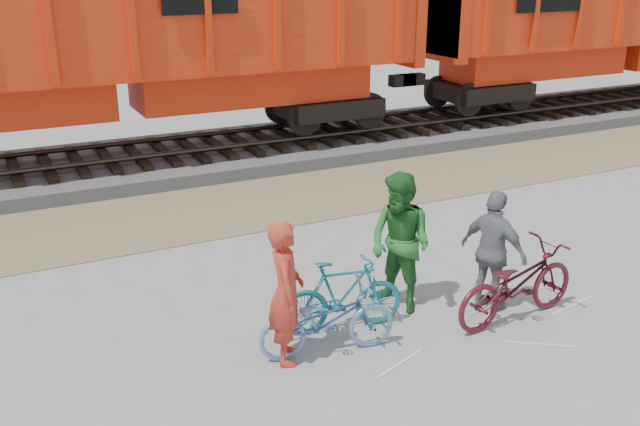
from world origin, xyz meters
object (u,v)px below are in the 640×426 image
(person_solo, at_px, (286,292))
(person_man, at_px, (400,243))
(hopper_car_right, at_px, (616,14))
(hopper_car_center, at_px, (118,37))
(bicycle_maroon, at_px, (517,284))
(bicycle_blue, at_px, (327,320))
(person_woman, at_px, (493,252))
(bicycle_teal, at_px, (342,295))

(person_solo, relative_size, person_man, 0.92)
(hopper_car_right, relative_size, person_solo, 7.79)
(hopper_car_center, relative_size, person_solo, 7.79)
(bicycle_maroon, bearing_deg, bicycle_blue, 77.53)
(hopper_car_right, xyz_separation_m, person_woman, (-12.02, -9.14, -2.14))
(bicycle_blue, bearing_deg, bicycle_maroon, -88.77)
(person_man, relative_size, person_woman, 1.13)
(hopper_car_center, relative_size, bicycle_blue, 8.07)
(bicycle_teal, xyz_separation_m, person_solo, (-0.94, -0.34, 0.40))
(hopper_car_center, distance_m, person_solo, 9.32)
(bicycle_blue, distance_m, person_solo, 0.68)
(bicycle_teal, relative_size, bicycle_maroon, 0.82)
(bicycle_blue, relative_size, person_man, 0.89)
(person_solo, bearing_deg, bicycle_maroon, -78.02)
(person_woman, bearing_deg, hopper_car_center, 0.87)
(person_solo, relative_size, person_woman, 1.04)
(bicycle_blue, xyz_separation_m, bicycle_maroon, (2.67, -0.35, 0.08))
(bicycle_teal, relative_size, person_solo, 0.92)
(bicycle_maroon, height_order, person_woman, person_woman)
(person_man, xyz_separation_m, person_woman, (1.12, -0.60, -0.11))
(person_man, bearing_deg, hopper_car_right, 104.18)
(bicycle_teal, relative_size, person_man, 0.85)
(bicycle_maroon, distance_m, person_solo, 3.22)
(hopper_car_center, xyz_separation_m, person_solo, (-0.08, -9.08, -2.11))
(bicycle_maroon, xyz_separation_m, person_woman, (-0.10, 0.40, 0.33))
(bicycle_maroon, relative_size, person_woman, 1.18)
(hopper_car_center, bearing_deg, person_woman, -71.92)
(bicycle_maroon, relative_size, person_solo, 1.13)
(hopper_car_center, distance_m, bicycle_blue, 9.54)
(bicycle_maroon, bearing_deg, person_man, 45.97)
(bicycle_teal, bearing_deg, person_woman, -90.19)
(person_solo, height_order, person_man, person_man)
(person_solo, height_order, person_woman, person_solo)
(hopper_car_right, relative_size, bicycle_blue, 8.07)
(bicycle_maroon, xyz_separation_m, person_man, (-1.22, 1.00, 0.44))
(person_woman, bearing_deg, bicycle_teal, 62.24)
(person_solo, distance_m, person_man, 2.02)
(hopper_car_right, bearing_deg, person_woman, -142.75)
(hopper_car_center, height_order, bicycle_teal, hopper_car_center)
(bicycle_maroon, bearing_deg, hopper_car_right, -56.23)
(hopper_car_center, bearing_deg, bicycle_maroon, -72.08)
(hopper_car_center, height_order, person_man, hopper_car_center)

